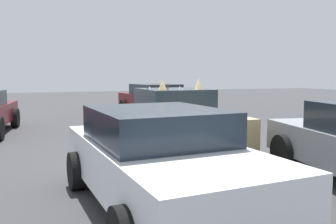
# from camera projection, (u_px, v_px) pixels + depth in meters

# --- Properties ---
(ground_plane) EXTENTS (60.00, 60.00, 0.00)m
(ground_plane) POSITION_uv_depth(u_px,v_px,m) (179.00, 147.00, 9.13)
(ground_plane) COLOR #38383A
(art_car_decorated) EXTENTS (4.45, 2.07, 1.73)m
(art_car_decorated) POSITION_uv_depth(u_px,v_px,m) (178.00, 118.00, 9.14)
(art_car_decorated) COLOR #D8BC7F
(art_car_decorated) RESTS_ON ground
(parked_sedan_far_right) EXTENTS (4.48, 2.44, 1.41)m
(parked_sedan_far_right) POSITION_uv_depth(u_px,v_px,m) (154.00, 99.00, 15.83)
(parked_sedan_far_right) COLOR #5B1419
(parked_sedan_far_right) RESTS_ON ground
(parked_sedan_behind_right) EXTENTS (4.25, 2.27, 1.37)m
(parked_sedan_behind_right) POSITION_uv_depth(u_px,v_px,m) (159.00, 158.00, 4.93)
(parked_sedan_behind_right) COLOR white
(parked_sedan_behind_right) RESTS_ON ground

